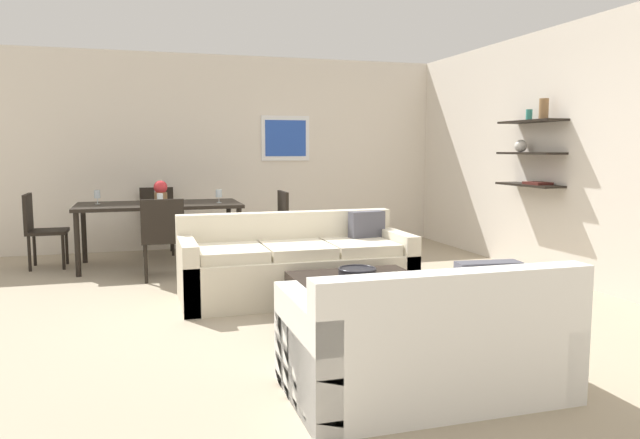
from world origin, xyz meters
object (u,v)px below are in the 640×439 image
at_px(dining_chair_right_near, 274,222).
at_px(coffee_table, 362,303).
at_px(dining_chair_foot, 163,234).
at_px(wine_glass_head, 158,192).
at_px(candle_jar, 395,277).
at_px(loveseat_white, 426,343).
at_px(dining_chair_head, 157,216).
at_px(dining_table, 159,209).
at_px(sofa_beige, 296,267).
at_px(decorative_bowl, 357,273).
at_px(wine_glass_right_near, 219,194).
at_px(dining_chair_left_far, 39,226).
at_px(wine_glass_foot, 160,197).
at_px(wine_glass_left_far, 97,195).
at_px(centerpiece_vase, 161,192).

bearing_deg(dining_chair_right_near, coffee_table, -88.66).
xyz_separation_m(dining_chair_foot, wine_glass_head, (-0.00, 1.32, 0.36)).
height_order(candle_jar, wine_glass_head, wine_glass_head).
height_order(loveseat_white, candle_jar, loveseat_white).
bearing_deg(wine_glass_head, dining_chair_head, 90.00).
height_order(dining_table, dining_chair_right_near, dining_chair_right_near).
bearing_deg(coffee_table, sofa_beige, 102.90).
height_order(loveseat_white, decorative_bowl, loveseat_white).
bearing_deg(sofa_beige, dining_chair_right_near, 84.16).
bearing_deg(wine_glass_right_near, dining_chair_left_far, 170.62).
bearing_deg(dining_chair_head, wine_glass_foot, -90.00).
height_order(dining_chair_foot, wine_glass_foot, wine_glass_foot).
bearing_deg(wine_glass_left_far, dining_chair_right_near, -9.38).
relative_size(dining_chair_right_near, wine_glass_head, 5.41).
relative_size(loveseat_white, candle_jar, 17.66).
distance_m(sofa_beige, dining_chair_head, 3.13).
bearing_deg(candle_jar, centerpiece_vase, 117.04).
bearing_deg(wine_glass_right_near, wine_glass_head, 141.91).
bearing_deg(centerpiece_vase, wine_glass_foot, -93.17).
distance_m(coffee_table, wine_glass_foot, 3.09).
height_order(loveseat_white, dining_chair_head, dining_chair_head).
xyz_separation_m(dining_chair_head, dining_chair_left_far, (-1.36, -0.67, 0.00)).
distance_m(candle_jar, wine_glass_foot, 3.27).
distance_m(candle_jar, dining_chair_head, 4.43).
bearing_deg(wine_glass_foot, sofa_beige, -53.24).
xyz_separation_m(dining_chair_foot, centerpiece_vase, (0.02, 0.88, 0.39)).
xyz_separation_m(loveseat_white, wine_glass_head, (-1.32, 4.84, 0.57)).
height_order(loveseat_white, coffee_table, loveseat_white).
bearing_deg(dining_chair_left_far, wine_glass_left_far, -8.52).
xyz_separation_m(coffee_table, wine_glass_foot, (-1.43, 2.66, 0.67)).
height_order(wine_glass_foot, wine_glass_left_far, wine_glass_left_far).
bearing_deg(dining_chair_left_far, candle_jar, -48.75).
xyz_separation_m(wine_glass_head, wine_glass_right_near, (0.70, -0.55, -0.00)).
relative_size(dining_chair_right_near, wine_glass_foot, 5.84).
xyz_separation_m(sofa_beige, dining_table, (-1.18, 2.00, 0.39)).
relative_size(dining_chair_foot, centerpiece_vase, 3.20).
height_order(decorative_bowl, wine_glass_right_near, wine_glass_right_near).
relative_size(coffee_table, dining_table, 0.53).
height_order(loveseat_white, dining_table, loveseat_white).
distance_m(wine_glass_head, centerpiece_vase, 0.45).
distance_m(dining_chair_foot, dining_chair_right_near, 1.52).
bearing_deg(wine_glass_head, sofa_beige, -64.17).
xyz_separation_m(dining_table, dining_chair_head, (0.00, 0.89, -0.18)).
distance_m(loveseat_white, coffee_table, 1.32).
bearing_deg(wine_glass_foot, wine_glass_right_near, 23.69).
relative_size(decorative_bowl, wine_glass_left_far, 1.85).
bearing_deg(loveseat_white, wine_glass_foot, 108.38).
distance_m(dining_chair_head, wine_glass_head, 0.59).
xyz_separation_m(dining_chair_right_near, centerpiece_vase, (-1.34, 0.20, 0.39)).
bearing_deg(coffee_table, decorative_bowl, 99.89).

